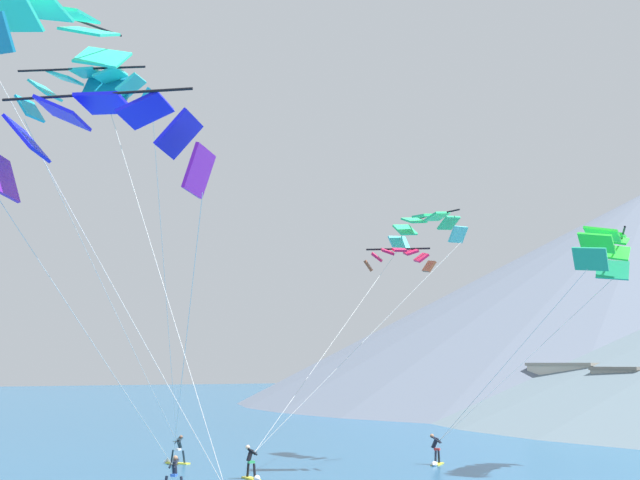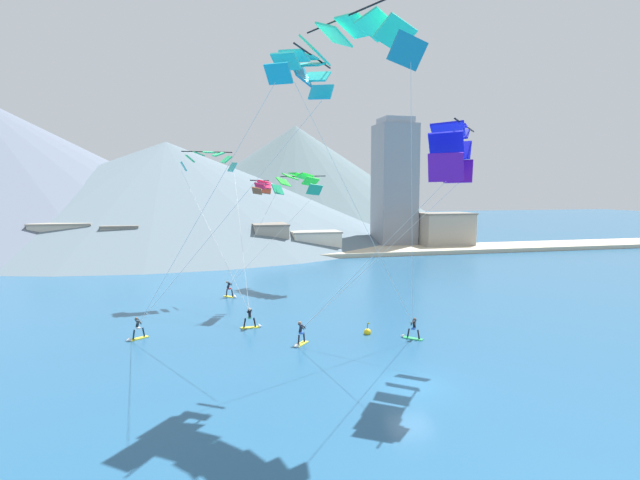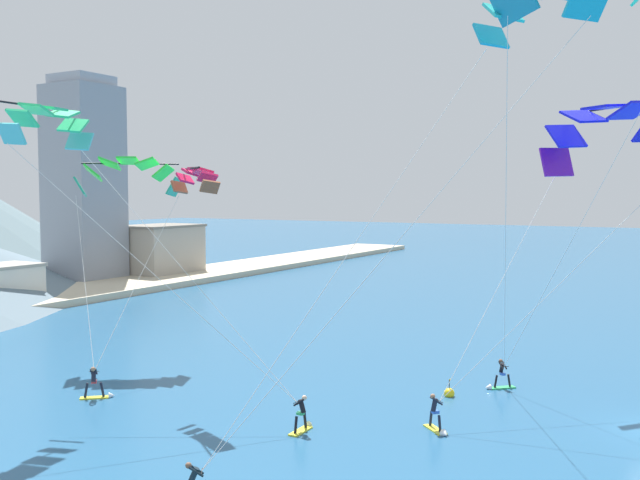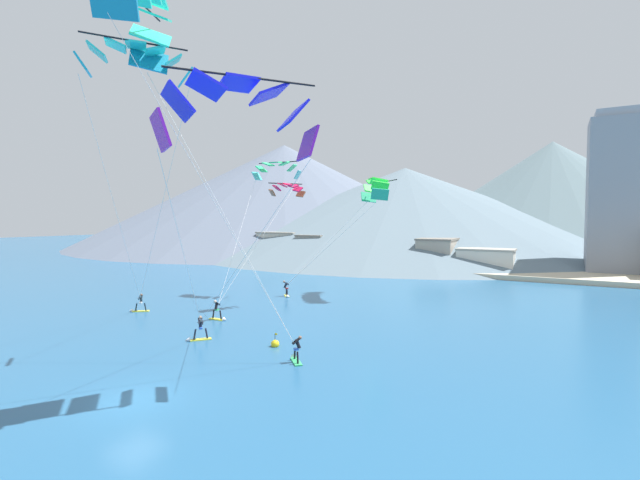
# 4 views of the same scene
# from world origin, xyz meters

# --- Properties ---
(ground_plane) EXTENTS (400.00, 400.00, 0.00)m
(ground_plane) POSITION_xyz_m (0.00, 0.00, 0.00)
(ground_plane) COLOR #23567F
(kitesurfer_near_lead) EXTENTS (1.45, 1.57, 1.80)m
(kitesurfer_near_lead) POSITION_xyz_m (-8.51, 25.70, 0.57)
(kitesurfer_near_lead) COLOR yellow
(kitesurfer_near_lead) RESTS_ON ground
(kitesurfer_near_trail) EXTENTS (1.43, 1.59, 1.75)m
(kitesurfer_near_trail) POSITION_xyz_m (-4.70, 8.66, 0.51)
(kitesurfer_near_trail) COLOR yellow
(kitesurfer_near_trail) RESTS_ON ground
(kitesurfer_mid_center) EXTENTS (1.74, 0.60, 1.76)m
(kitesurfer_mid_center) POSITION_xyz_m (-7.52, 13.90, 0.53)
(kitesurfer_mid_center) COLOR yellow
(kitesurfer_mid_center) RESTS_ON ground
(kitesurfer_far_left) EXTENTS (1.50, 1.52, 1.64)m
(kitesurfer_far_left) POSITION_xyz_m (3.63, 8.27, 0.45)
(kitesurfer_far_left) COLOR #33B266
(kitesurfer_far_left) RESTS_ON ground
(kitesurfer_far_right) EXTENTS (1.64, 1.35, 1.68)m
(kitesurfer_far_right) POSITION_xyz_m (-16.22, 12.86, 0.48)
(kitesurfer_far_right) COLOR yellow
(kitesurfer_far_right) RESTS_ON ground
(parafoil_kite_near_lead) EXTENTS (11.07, 8.64, 11.56)m
(parafoil_kite_near_lead) POSITION_xyz_m (-0.46, 31.30, 11.88)
(parafoil_kite_near_lead) COLOR #24A578
(parafoil_kite_near_trail) EXTENTS (11.18, 9.31, 13.68)m
(parafoil_kite_near_trail) POSITION_xyz_m (3.76, 3.07, 13.65)
(parafoil_kite_near_trail) COLOR #6916AB
(parafoil_kite_mid_center) EXTENTS (5.69, 13.84, 13.56)m
(parafoil_kite_mid_center) POSITION_xyz_m (-10.37, 26.56, 14.00)
(parafoil_kite_mid_center) COLOR #4CC7C8
(parafoil_kite_far_left) EXTENTS (9.85, 9.03, 19.51)m
(parafoil_kite_far_left) POSITION_xyz_m (-2.69, 2.85, 19.37)
(parafoil_kite_far_left) COLOR teal
(parafoil_kite_far_right) EXTENTS (13.20, 11.26, 17.70)m
(parafoil_kite_far_right) POSITION_xyz_m (-5.35, 4.61, 18.04)
(parafoil_kite_far_right) COLOR #16A5C6
(parafoil_kite_distant_high_outer) EXTENTS (2.37, 3.82, 1.39)m
(parafoil_kite_distant_high_outer) POSITION_xyz_m (-5.60, 21.49, 11.40)
(parafoil_kite_distant_high_outer) COLOR brown
(race_marker_buoy) EXTENTS (0.56, 0.56, 1.02)m
(race_marker_buoy) POSITION_xyz_m (0.87, 10.08, 0.16)
(race_marker_buoy) COLOR yellow
(race_marker_buoy) RESTS_ON ground
(shoreline_strip) EXTENTS (180.00, 10.00, 0.70)m
(shoreline_strip) POSITION_xyz_m (0.00, 55.47, 0.35)
(shoreline_strip) COLOR beige
(shoreline_strip) RESTS_ON ground
(shore_building_harbour_front) EXTENTS (8.38, 4.93, 3.90)m
(shore_building_harbour_front) POSITION_xyz_m (7.71, 56.79, 1.96)
(shore_building_harbour_front) COLOR silver
(shore_building_harbour_front) RESTS_ON ground
(shore_building_promenade_mid) EXTENTS (9.12, 6.19, 5.78)m
(shore_building_promenade_mid) POSITION_xyz_m (-32.13, 59.93, 2.90)
(shore_building_promenade_mid) COLOR beige
(shore_building_promenade_mid) RESTS_ON ground
(shore_building_quay_east) EXTENTS (9.87, 6.83, 6.62)m
(shore_building_quay_east) POSITION_xyz_m (32.97, 59.20, 3.32)
(shore_building_quay_east) COLOR #A89E8E
(shore_building_quay_east) RESTS_ON ground
(shore_building_quay_west) EXTENTS (5.58, 5.09, 5.43)m
(shore_building_quay_west) POSITION_xyz_m (-23.30, 57.60, 2.73)
(shore_building_quay_west) COLOR #A89E8E
(shore_building_quay_west) RESTS_ON ground
(shore_building_old_town) EXTENTS (5.78, 7.02, 5.26)m
(shore_building_old_town) POSITION_xyz_m (0.04, 57.87, 2.64)
(shore_building_old_town) COLOR #A89E8E
(shore_building_old_town) RESTS_ON ground
(highrise_tower) EXTENTS (7.00, 7.00, 24.16)m
(highrise_tower) POSITION_xyz_m (24.51, 63.17, 11.87)
(highrise_tower) COLOR gray
(highrise_tower) RESTS_ON ground
(mountain_peak_west_ridge) EXTENTS (113.32, 113.32, 22.05)m
(mountain_peak_west_ridge) POSITION_xyz_m (-18.62, 98.79, 11.03)
(mountain_peak_west_ridge) COLOR slate
(mountain_peak_west_ridge) RESTS_ON ground
(mountain_peak_east_shoulder) EXTENTS (87.73, 87.73, 28.88)m
(mountain_peak_east_shoulder) POSITION_xyz_m (15.83, 116.42, 14.44)
(mountain_peak_east_shoulder) COLOR slate
(mountain_peak_east_shoulder) RESTS_ON ground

